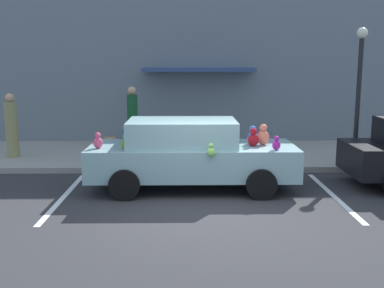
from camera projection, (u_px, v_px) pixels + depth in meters
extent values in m
plane|color=#2D2D30|center=(207.00, 211.00, 8.58)|extent=(60.00, 60.00, 0.00)
cube|color=gray|center=(199.00, 155.00, 13.49)|extent=(24.00, 4.00, 0.15)
cube|color=slate|center=(198.00, 50.00, 15.05)|extent=(24.00, 0.30, 6.40)
cube|color=navy|center=(199.00, 70.00, 14.63)|extent=(3.60, 1.10, 0.12)
cube|color=silver|center=(333.00, 195.00, 9.61)|extent=(0.12, 3.60, 0.01)
cube|color=silver|center=(64.00, 196.00, 9.53)|extent=(0.12, 3.60, 0.01)
cube|color=#81A8AC|center=(192.00, 160.00, 10.05)|extent=(4.53, 1.70, 0.68)
cube|color=#81A8AC|center=(182.00, 133.00, 9.93)|extent=(2.35, 1.50, 0.56)
cylinder|color=black|center=(250.00, 166.00, 10.96)|extent=(0.64, 0.22, 0.64)
cylinder|color=black|center=(261.00, 184.00, 9.29)|extent=(0.64, 0.22, 0.64)
cylinder|color=black|center=(134.00, 166.00, 10.92)|extent=(0.64, 0.22, 0.64)
cylinder|color=black|center=(124.00, 185.00, 9.25)|extent=(0.64, 0.22, 0.64)
ellipsoid|color=#DA794D|center=(140.00, 139.00, 10.03)|extent=(0.21, 0.18, 0.25)
sphere|color=#DA794D|center=(140.00, 131.00, 10.00)|extent=(0.14, 0.14, 0.14)
ellipsoid|color=#8BD65D|center=(211.00, 152.00, 9.09)|extent=(0.16, 0.13, 0.19)
sphere|color=#8BD65D|center=(211.00, 146.00, 9.07)|extent=(0.10, 0.10, 0.10)
ellipsoid|color=#29549F|center=(252.00, 138.00, 10.11)|extent=(0.24, 0.19, 0.28)
sphere|color=#29549F|center=(253.00, 129.00, 10.08)|extent=(0.15, 0.15, 0.15)
ellipsoid|color=#65A41F|center=(125.00, 144.00, 9.52)|extent=(0.19, 0.15, 0.22)
sphere|color=#65A41F|center=(125.00, 137.00, 9.50)|extent=(0.12, 0.12, 0.12)
ellipsoid|color=#921B80|center=(276.00, 145.00, 9.42)|extent=(0.17, 0.14, 0.20)
sphere|color=#921B80|center=(277.00, 138.00, 9.39)|extent=(0.11, 0.11, 0.11)
ellipsoid|color=#DD4469|center=(98.00, 143.00, 9.59)|extent=(0.20, 0.16, 0.24)
sphere|color=#DD4469|center=(98.00, 135.00, 9.57)|extent=(0.13, 0.13, 0.13)
ellipsoid|color=#215497|center=(125.00, 136.00, 10.59)|extent=(0.18, 0.14, 0.21)
sphere|color=#215497|center=(125.00, 130.00, 10.57)|extent=(0.11, 0.11, 0.11)
ellipsoid|color=#D0634B|center=(263.00, 138.00, 9.98)|extent=(0.27, 0.22, 0.32)
sphere|color=#D0634B|center=(263.00, 128.00, 9.94)|extent=(0.17, 0.17, 0.17)
ellipsoid|color=maroon|center=(253.00, 140.00, 9.81)|extent=(0.23, 0.19, 0.28)
sphere|color=maroon|center=(253.00, 131.00, 9.78)|extent=(0.15, 0.15, 0.15)
ellipsoid|color=#17148F|center=(263.00, 135.00, 10.53)|extent=(0.21, 0.17, 0.25)
sphere|color=#17148F|center=(264.00, 128.00, 10.50)|extent=(0.13, 0.13, 0.13)
cylinder|color=black|center=(367.00, 165.00, 11.06)|extent=(0.64, 0.22, 0.64)
ellipsoid|color=#9E723D|center=(111.00, 155.00, 11.83)|extent=(0.39, 0.32, 0.48)
sphere|color=#9E723D|center=(110.00, 142.00, 11.77)|extent=(0.27, 0.27, 0.27)
sphere|color=#9E723D|center=(107.00, 139.00, 11.75)|extent=(0.11, 0.11, 0.11)
sphere|color=#9E723D|center=(114.00, 139.00, 11.76)|extent=(0.11, 0.11, 0.11)
cylinder|color=black|center=(358.00, 102.00, 11.77)|extent=(0.12, 0.12, 3.23)
sphere|color=#EAEACC|center=(362.00, 33.00, 11.46)|extent=(0.28, 0.28, 0.28)
cylinder|color=#154C27|center=(133.00, 122.00, 13.80)|extent=(0.32, 0.32, 1.66)
sphere|color=tan|center=(132.00, 91.00, 13.63)|extent=(0.25, 0.25, 0.25)
cylinder|color=#8A8656|center=(12.00, 130.00, 12.67)|extent=(0.34, 0.34, 1.56)
sphere|color=tan|center=(10.00, 97.00, 12.52)|extent=(0.23, 0.23, 0.23)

